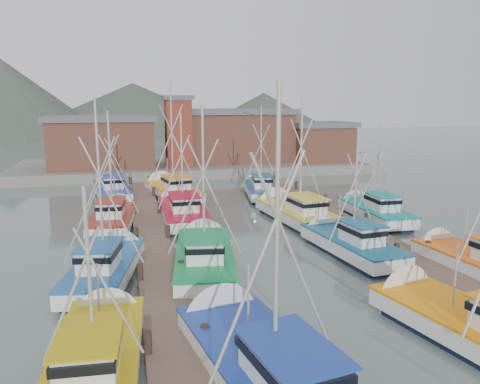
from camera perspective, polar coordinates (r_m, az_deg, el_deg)
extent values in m
plane|color=#4B5A57|center=(27.06, 5.18, -8.40)|extent=(260.00, 260.00, 0.00)
cube|color=#4F3C31|center=(29.46, -10.52, -6.52)|extent=(2.20, 46.00, 0.40)
cylinder|color=black|center=(17.31, -11.17, -18.57)|extent=(0.30, 0.30, 1.50)
cylinder|color=black|center=(23.67, -12.06, -10.32)|extent=(0.30, 0.30, 1.50)
cylinder|color=black|center=(30.31, -12.55, -5.61)|extent=(0.30, 0.30, 1.50)
cylinder|color=black|center=(37.08, -12.85, -2.61)|extent=(0.30, 0.30, 1.50)
cylinder|color=black|center=(43.93, -13.06, -0.53)|extent=(0.30, 0.30, 1.50)
cylinder|color=black|center=(50.82, -13.21, 0.98)|extent=(0.30, 0.30, 1.50)
cylinder|color=black|center=(17.48, -4.27, -18.08)|extent=(0.30, 0.30, 1.50)
cylinder|color=black|center=(23.79, -7.17, -10.04)|extent=(0.30, 0.30, 1.50)
cylinder|color=black|center=(30.41, -8.76, -5.42)|extent=(0.30, 0.30, 1.50)
cylinder|color=black|center=(37.16, -9.77, -2.46)|extent=(0.30, 0.30, 1.50)
cylinder|color=black|center=(44.00, -10.46, -0.42)|extent=(0.30, 0.30, 1.50)
cylinder|color=black|center=(50.87, -10.96, 1.08)|extent=(0.30, 0.30, 1.50)
cube|color=#4F3C31|center=(33.24, 14.41, -4.68)|extent=(2.20, 46.00, 0.40)
cylinder|color=black|center=(27.74, 18.49, -7.47)|extent=(0.30, 0.30, 1.50)
cylinder|color=black|center=(33.59, 12.12, -3.98)|extent=(0.30, 0.30, 1.50)
cylinder|color=black|center=(39.81, 7.72, -1.51)|extent=(0.30, 0.30, 1.50)
cylinder|color=black|center=(46.25, 4.54, 0.28)|extent=(0.30, 0.30, 1.50)
cylinder|color=black|center=(52.84, 2.14, 1.63)|extent=(0.30, 0.30, 1.50)
cylinder|color=black|center=(28.84, 21.87, -7.00)|extent=(0.30, 0.30, 1.50)
cylinder|color=black|center=(34.50, 15.11, -3.72)|extent=(0.30, 0.30, 1.50)
cylinder|color=black|center=(40.58, 10.35, -1.36)|extent=(0.30, 0.30, 1.50)
cylinder|color=black|center=(46.92, 6.86, 0.38)|extent=(0.30, 0.30, 1.50)
cylinder|color=black|center=(53.42, 4.20, 1.71)|extent=(0.30, 0.30, 1.50)
cube|color=gray|center=(62.25, -6.00, 3.11)|extent=(44.00, 16.00, 1.20)
cube|color=brown|center=(59.37, -16.41, 5.62)|extent=(12.00, 8.00, 5.50)
cube|color=#56565A|center=(59.19, -16.57, 8.60)|extent=(12.72, 8.48, 0.70)
cube|color=brown|center=(62.97, -0.62, 6.65)|extent=(14.00, 9.00, 6.20)
cube|color=#56565A|center=(62.81, -0.63, 9.79)|extent=(14.84, 9.54, 0.70)
cube|color=brown|center=(63.68, 9.74, 5.77)|extent=(8.00, 6.00, 4.50)
cube|color=#56565A|center=(63.51, 9.82, 8.11)|extent=(8.48, 6.36, 0.70)
cube|color=maroon|center=(57.59, -7.52, 7.06)|extent=(3.00, 3.00, 8.00)
cube|color=#56565A|center=(57.48, -7.62, 11.29)|extent=(3.60, 3.60, 0.50)
cone|color=#495446|center=(142.91, -26.82, 6.11)|extent=(110.00, 110.00, 42.00)
cone|color=#495446|center=(154.40, -12.73, 7.26)|extent=(140.00, 140.00, 30.00)
cone|color=#495446|center=(150.79, 2.86, 7.43)|extent=(90.00, 90.00, 24.00)
cube|color=white|center=(15.40, 3.89, -21.34)|extent=(4.72, 10.13, 0.80)
cube|color=#1B3A9F|center=(15.20, 3.91, -20.13)|extent=(4.83, 10.25, 0.10)
cone|color=white|center=(19.39, -2.92, -14.67)|extent=(3.18, 1.58, 3.05)
cube|color=white|center=(14.03, 6.27, -20.33)|extent=(2.42, 3.21, 1.10)
cube|color=black|center=(13.91, 6.29, -19.51)|extent=(2.59, 3.51, 0.28)
cube|color=#1B3A9F|center=(13.73, 6.32, -18.22)|extent=(2.75, 3.73, 0.07)
cylinder|color=#AAA69C|center=(13.36, 4.53, -4.81)|extent=(0.16, 0.16, 8.40)
cylinder|color=#AAA69C|center=(13.39, 2.07, -9.17)|extent=(2.97, 0.59, 6.56)
cylinder|color=#AAA69C|center=(13.94, 6.76, -8.42)|extent=(2.97, 0.59, 6.56)
cylinder|color=#AAA69C|center=(16.03, 1.02, -13.45)|extent=(0.09, 0.09, 2.72)
cone|color=white|center=(22.53, 18.44, -11.49)|extent=(3.09, 1.67, 2.93)
cylinder|color=#AAA69C|center=(20.05, 24.76, -9.40)|extent=(0.09, 0.09, 2.61)
cube|color=#0F1932|center=(16.84, -17.04, -21.37)|extent=(2.90, 7.43, 0.70)
cube|color=white|center=(16.51, -17.18, -19.45)|extent=(3.29, 8.44, 0.80)
cube|color=#BC9D0A|center=(16.32, -17.25, -18.29)|extent=(3.38, 8.53, 0.10)
cone|color=white|center=(20.22, -15.64, -13.96)|extent=(2.65, 1.29, 2.58)
cube|color=white|center=(15.19, -17.88, -18.21)|extent=(1.84, 2.60, 1.10)
cube|color=black|center=(15.08, -17.93, -17.44)|extent=(1.97, 2.85, 0.28)
cube|color=#BC9D0A|center=(14.92, -18.01, -16.22)|extent=(2.09, 3.02, 0.07)
cylinder|color=#AAA69C|center=(15.05, -17.92, -9.50)|extent=(0.13, 0.13, 5.39)
cylinder|color=#AAA69C|center=(15.37, -19.92, -11.73)|extent=(1.95, 0.24, 4.23)
cylinder|color=#AAA69C|center=(15.21, -15.62, -11.72)|extent=(1.95, 0.24, 4.23)
cylinder|color=#AAA69C|center=(17.12, -16.84, -12.31)|extent=(0.08, 0.08, 2.48)
cube|color=#0F1932|center=(25.52, -4.33, -9.47)|extent=(3.70, 8.11, 0.70)
cube|color=white|center=(25.30, -4.35, -8.09)|extent=(4.21, 9.21, 0.80)
cube|color=#0F8E46|center=(25.18, -4.37, -7.28)|extent=(4.31, 9.31, 0.10)
cone|color=white|center=(29.58, -4.49, -5.59)|extent=(2.91, 1.51, 2.77)
cube|color=white|center=(23.99, -4.35, -6.77)|extent=(2.18, 2.90, 1.10)
cube|color=black|center=(23.92, -4.35, -6.25)|extent=(2.33, 3.19, 0.28)
cube|color=#0F8E46|center=(23.82, -4.37, -5.42)|extent=(2.47, 3.38, 0.07)
cylinder|color=#AAA69C|center=(24.08, -4.49, 1.42)|extent=(0.14, 0.14, 7.74)
cylinder|color=#AAA69C|center=(24.25, -5.80, -0.72)|extent=(2.74, 0.51, 6.05)
cylinder|color=#AAA69C|center=(24.26, -3.12, -0.68)|extent=(2.74, 0.51, 6.05)
cylinder|color=#AAA69C|center=(26.37, -4.46, -3.68)|extent=(0.08, 0.08, 2.48)
cube|color=#0F1932|center=(28.54, 13.36, -7.52)|extent=(2.99, 7.08, 0.70)
cube|color=white|center=(28.35, 13.41, -6.27)|extent=(3.40, 8.05, 0.80)
cube|color=#115D7D|center=(28.24, 13.45, -5.54)|extent=(3.48, 8.14, 0.10)
cone|color=white|center=(31.57, 9.47, -4.64)|extent=(2.55, 1.36, 2.44)
cube|color=white|center=(27.34, 14.59, -4.89)|extent=(1.83, 2.51, 1.10)
cube|color=black|center=(27.28, 14.61, -4.42)|extent=(1.96, 2.75, 0.28)
cube|color=#115D7D|center=(27.19, 14.65, -3.69)|extent=(2.07, 2.92, 0.07)
cylinder|color=#AAA69C|center=(27.39, 13.93, 0.94)|extent=(0.12, 0.12, 6.47)
cylinder|color=#AAA69C|center=(27.25, 12.98, -0.70)|extent=(2.31, 0.34, 5.06)
cylinder|color=#AAA69C|center=(27.81, 14.71, -0.55)|extent=(2.31, 0.34, 5.06)
cylinder|color=#AAA69C|center=(29.07, 12.02, -2.52)|extent=(0.07, 0.07, 2.18)
cube|color=#0F1932|center=(24.93, -16.03, -10.39)|extent=(3.66, 7.41, 0.70)
cube|color=white|center=(24.71, -16.11, -8.98)|extent=(4.16, 8.42, 0.80)
cube|color=#1C599B|center=(24.58, -16.16, -8.14)|extent=(4.26, 8.51, 0.10)
cone|color=white|center=(28.48, -14.22, -6.55)|extent=(2.68, 1.58, 2.51)
cube|color=white|center=(23.52, -16.78, -7.59)|extent=(2.07, 2.69, 1.10)
cube|color=black|center=(23.45, -16.81, -7.05)|extent=(2.22, 2.95, 0.28)
cube|color=#1C599B|center=(23.34, -16.86, -6.21)|extent=(2.36, 3.13, 0.07)
cylinder|color=#AAA69C|center=(23.46, -16.77, 1.14)|extent=(0.14, 0.14, 8.06)
cylinder|color=#AAA69C|center=(23.77, -17.94, -1.13)|extent=(2.83, 0.66, 6.29)
cylinder|color=#AAA69C|center=(23.50, -15.33, -1.12)|extent=(2.83, 0.66, 6.29)
cylinder|color=#AAA69C|center=(25.58, -15.55, -4.51)|extent=(0.08, 0.08, 2.42)
cone|color=white|center=(30.01, 22.08, -6.13)|extent=(2.64, 1.34, 2.54)
cylinder|color=#AAA69C|center=(27.78, 25.84, -4.01)|extent=(0.08, 0.08, 2.35)
cube|color=#0F1932|center=(36.15, -6.98, -3.41)|extent=(2.71, 8.23, 0.70)
cube|color=white|center=(35.99, -7.01, -2.41)|extent=(3.08, 9.36, 0.80)
cube|color=red|center=(35.91, -7.02, -1.82)|extent=(3.17, 9.45, 0.10)
cone|color=white|center=(40.56, -7.79, -1.14)|extent=(2.93, 1.11, 2.92)
cube|color=white|center=(34.70, -6.82, -1.30)|extent=(1.90, 2.81, 1.10)
cube|color=black|center=(34.65, -6.83, -0.92)|extent=(2.02, 3.09, 0.28)
cube|color=red|center=(34.58, -6.85, -0.34)|extent=(2.14, 3.28, 0.07)
cylinder|color=#AAA69C|center=(35.12, -7.12, 3.80)|extent=(0.13, 0.13, 7.09)
cylinder|color=#AAA69C|center=(35.17, -8.06, 2.41)|extent=(2.54, 0.11, 5.54)
cylinder|color=#AAA69C|center=(35.30, -6.12, 2.49)|extent=(2.54, 0.11, 5.54)
cylinder|color=#AAA69C|center=(37.31, -7.37, 0.56)|extent=(0.08, 0.08, 2.61)
cube|color=#0F1932|center=(35.54, 7.12, -3.66)|extent=(3.60, 8.62, 0.70)
cube|color=white|center=(35.38, 7.14, -2.64)|extent=(4.10, 9.79, 0.80)
cube|color=yellow|center=(35.29, 7.16, -2.04)|extent=(4.20, 9.90, 0.10)
cone|color=white|center=(39.59, 4.00, -1.36)|extent=(3.07, 1.41, 2.97)
cube|color=white|center=(34.19, 8.05, -1.51)|extent=(2.21, 3.04, 1.10)
cube|color=black|center=(34.14, 8.06, -1.13)|extent=(2.37, 3.34, 0.28)
cube|color=yellow|center=(34.07, 8.08, -0.54)|extent=(2.51, 3.54, 0.07)
cylinder|color=#AAA69C|center=(34.43, 7.47, 4.91)|extent=(0.15, 0.15, 8.59)
cylinder|color=#AAA69C|center=(34.27, 6.52, 3.21)|extent=(3.06, 0.43, 6.71)
cylinder|color=#AAA69C|center=(34.83, 8.32, 3.28)|extent=(3.06, 0.43, 6.71)
cylinder|color=#AAA69C|center=(36.55, 5.98, 0.38)|extent=(0.09, 0.09, 2.66)
cube|color=#0F1932|center=(35.17, -15.14, -4.12)|extent=(3.08, 7.50, 0.70)
cube|color=white|center=(35.01, -15.19, -3.09)|extent=(3.50, 8.52, 0.80)
cube|color=maroon|center=(34.93, -15.23, -2.48)|extent=(3.59, 8.61, 0.10)
cone|color=white|center=(39.06, -14.48, -1.85)|extent=(2.68, 1.35, 2.59)
cube|color=white|center=(33.84, -15.47, -1.93)|extent=(1.91, 2.64, 1.10)
cube|color=black|center=(33.79, -15.49, -1.55)|extent=(2.04, 2.90, 0.28)
cube|color=maroon|center=(33.72, -15.52, -0.95)|extent=(2.17, 3.08, 0.07)
cylinder|color=#AAA69C|center=(34.13, -15.56, 3.44)|extent=(0.14, 0.14, 7.27)
cylinder|color=#AAA69C|center=(34.32, -16.43, 1.99)|extent=(2.60, 0.35, 5.68)
cylinder|color=#AAA69C|center=(34.18, -14.54, 2.05)|extent=(2.60, 0.35, 5.68)
cylinder|color=#AAA69C|center=(36.13, -15.04, -0.06)|extent=(0.08, 0.08, 2.49)
cube|color=#0F1932|center=(37.30, 16.11, -3.32)|extent=(2.54, 7.06, 0.70)
cube|color=white|center=(37.15, 16.16, -2.35)|extent=(2.89, 8.03, 0.80)
cube|color=#0B8887|center=(37.07, 16.20, -1.77)|extent=(2.97, 8.11, 0.10)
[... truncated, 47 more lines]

